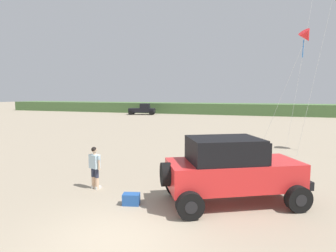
{
  "coord_description": "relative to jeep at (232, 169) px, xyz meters",
  "views": [
    {
      "loc": [
        3.56,
        -6.27,
        3.71
      ],
      "look_at": [
        -0.08,
        4.34,
        2.46
      ],
      "focal_mm": 30.91,
      "sensor_mm": 36.0,
      "label": 1
    }
  ],
  "objects": [
    {
      "name": "jeep",
      "position": [
        0.0,
        0.0,
        0.0
      ],
      "size": [
        4.99,
        4.13,
        2.26
      ],
      "color": "red",
      "rests_on": "ground_plane"
    },
    {
      "name": "ground_plane",
      "position": [
        -2.51,
        -3.41,
        -1.2
      ],
      "size": [
        220.0,
        220.0,
        0.0
      ],
      "primitive_type": "plane",
      "color": "gray"
    },
    {
      "name": "person_watching",
      "position": [
        -5.24,
        -0.17,
        -0.26
      ],
      "size": [
        0.6,
        0.4,
        1.67
      ],
      "color": "#DBB28E",
      "rests_on": "ground_plane"
    },
    {
      "name": "distant_pickup",
      "position": [
        -19.99,
        37.73,
        -0.26
      ],
      "size": [
        4.9,
        3.27,
        1.98
      ],
      "color": "black",
      "rests_on": "ground_plane"
    },
    {
      "name": "kite_black_sled",
      "position": [
        3.21,
        10.66,
        6.06
      ],
      "size": [
        3.13,
        1.91,
        7.79
      ],
      "color": "red",
      "rests_on": "ground_plane"
    },
    {
      "name": "cooler_box",
      "position": [
        -3.16,
        -1.22,
        -1.01
      ],
      "size": [
        0.63,
        0.49,
        0.38
      ],
      "primitive_type": "cube",
      "rotation": [
        0.0,
        0.0,
        0.27
      ],
      "color": "#23519E",
      "rests_on": "ground_plane"
    },
    {
      "name": "dune_ridge",
      "position": [
        -7.99,
        44.27,
        -0.23
      ],
      "size": [
        90.0,
        6.45,
        1.94
      ],
      "primitive_type": "cube",
      "color": "#4C703D",
      "rests_on": "ground_plane"
    }
  ]
}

